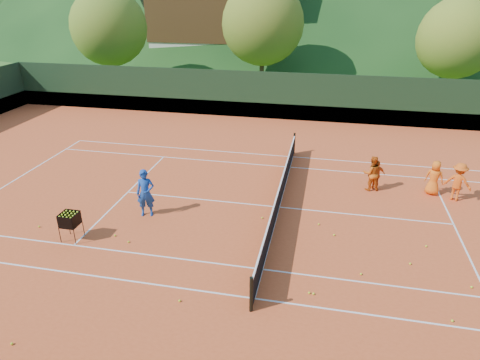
% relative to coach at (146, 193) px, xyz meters
% --- Properties ---
extents(ground, '(400.00, 400.00, 0.00)m').
position_rel_coach_xyz_m(ground, '(4.81, 1.64, -0.94)').
color(ground, '#2D571B').
rests_on(ground, ground).
extents(clay_court, '(40.00, 24.00, 0.02)m').
position_rel_coach_xyz_m(clay_court, '(4.81, 1.64, -0.93)').
color(clay_court, '#C74920').
rests_on(clay_court, ground).
extents(coach, '(0.76, 0.60, 1.84)m').
position_rel_coach_xyz_m(coach, '(0.00, 0.00, 0.00)').
color(coach, '#17429A').
rests_on(coach, clay_court).
extents(student_a, '(0.85, 0.73, 1.52)m').
position_rel_coach_xyz_m(student_a, '(8.38, 4.02, -0.16)').
color(student_a, '#D35B12').
rests_on(student_a, clay_court).
extents(student_b, '(0.82, 0.59, 1.29)m').
position_rel_coach_xyz_m(student_b, '(8.60, 4.16, -0.28)').
color(student_b, '#D55113').
rests_on(student_b, clay_court).
extents(student_c, '(0.83, 0.68, 1.47)m').
position_rel_coach_xyz_m(student_c, '(10.87, 4.12, -0.18)').
color(student_c, orange).
rests_on(student_c, clay_court).
extents(student_d, '(1.18, 0.95, 1.59)m').
position_rel_coach_xyz_m(student_d, '(11.69, 3.76, -0.12)').
color(student_d, '#E85914').
rests_on(student_d, clay_court).
extents(tennis_ball_0, '(0.07, 0.07, 0.07)m').
position_rel_coach_xyz_m(tennis_ball_0, '(4.30, 0.61, -0.89)').
color(tennis_ball_0, '#BFEA27').
rests_on(tennis_ball_0, clay_court).
extents(tennis_ball_1, '(0.07, 0.07, 0.07)m').
position_rel_coach_xyz_m(tennis_ball_1, '(0.14, -1.94, -0.89)').
color(tennis_ball_1, '#BFEA27').
rests_on(tennis_ball_1, clay_court).
extents(tennis_ball_2, '(0.07, 0.07, 0.07)m').
position_rel_coach_xyz_m(tennis_ball_2, '(10.86, -2.11, -0.89)').
color(tennis_ball_2, '#BFEA27').
rests_on(tennis_ball_2, clay_court).
extents(tennis_ball_4, '(0.07, 0.07, 0.07)m').
position_rel_coach_xyz_m(tennis_ball_4, '(4.74, -1.00, -0.89)').
color(tennis_ball_4, '#BFEA27').
rests_on(tennis_ball_4, clay_court).
extents(tennis_ball_5, '(0.07, 0.07, 0.07)m').
position_rel_coach_xyz_m(tennis_ball_5, '(-0.50, -1.67, -0.89)').
color(tennis_ball_5, '#BFEA27').
rests_on(tennis_ball_5, clay_court).
extents(tennis_ball_6, '(0.07, 0.07, 0.07)m').
position_rel_coach_xyz_m(tennis_ball_6, '(2.81, -4.40, -0.89)').
color(tennis_ball_6, '#BFEA27').
rests_on(tennis_ball_6, clay_court).
extents(tennis_ball_7, '(0.07, 0.07, 0.07)m').
position_rel_coach_xyz_m(tennis_ball_7, '(9.96, -0.13, -0.89)').
color(tennis_ball_7, '#BFEA27').
rests_on(tennis_ball_7, clay_court).
extents(tennis_ball_8, '(0.07, 0.07, 0.07)m').
position_rel_coach_xyz_m(tennis_ball_8, '(7.76, -2.13, -0.89)').
color(tennis_ball_8, '#BFEA27').
rests_on(tennis_ball_8, clay_court).
extents(tennis_ball_9, '(0.07, 0.07, 0.07)m').
position_rel_coach_xyz_m(tennis_ball_9, '(-0.66, -6.72, -0.89)').
color(tennis_ball_9, '#BFEA27').
rests_on(tennis_ball_9, clay_court).
extents(tennis_ball_10, '(0.07, 0.07, 0.07)m').
position_rel_coach_xyz_m(tennis_ball_10, '(6.39, 0.57, -0.89)').
color(tennis_ball_10, '#BFEA27').
rests_on(tennis_ball_10, clay_court).
extents(tennis_ball_11, '(0.07, 0.07, 0.07)m').
position_rel_coach_xyz_m(tennis_ball_11, '(-3.46, -1.68, -0.89)').
color(tennis_ball_11, '#BFEA27').
rests_on(tennis_ball_11, clay_court).
extents(tennis_ball_12, '(0.07, 0.07, 0.07)m').
position_rel_coach_xyz_m(tennis_ball_12, '(9.29, -1.28, -0.89)').
color(tennis_ball_12, '#BFEA27').
rests_on(tennis_ball_12, clay_court).
extents(tennis_ball_13, '(0.07, 0.07, 0.07)m').
position_rel_coach_xyz_m(tennis_ball_13, '(6.29, -3.33, -0.89)').
color(tennis_ball_13, '#BFEA27').
rests_on(tennis_ball_13, clay_court).
extents(tennis_ball_14, '(0.07, 0.07, 0.07)m').
position_rel_coach_xyz_m(tennis_ball_14, '(10.00, -3.67, -0.89)').
color(tennis_ball_14, '#BFEA27').
rests_on(tennis_ball_14, clay_court).
extents(tennis_ball_16, '(0.07, 0.07, 0.07)m').
position_rel_coach_xyz_m(tennis_ball_16, '(6.41, -3.34, -0.89)').
color(tennis_ball_16, '#BFEA27').
rests_on(tennis_ball_16, clay_court).
extents(tennis_ball_17, '(0.07, 0.07, 0.07)m').
position_rel_coach_xyz_m(tennis_ball_17, '(6.95, -0.06, -0.89)').
color(tennis_ball_17, '#BFEA27').
rests_on(tennis_ball_17, clay_court).
extents(court_lines, '(23.83, 11.03, 0.00)m').
position_rel_coach_xyz_m(court_lines, '(4.81, 1.64, -0.92)').
color(court_lines, white).
rests_on(court_lines, clay_court).
extents(tennis_net, '(0.10, 12.07, 1.10)m').
position_rel_coach_xyz_m(tennis_net, '(4.81, 1.64, -0.42)').
color(tennis_net, black).
rests_on(tennis_net, clay_court).
extents(perimeter_fence, '(40.40, 24.24, 3.00)m').
position_rel_coach_xyz_m(perimeter_fence, '(4.81, 1.64, 0.33)').
color(perimeter_fence, black).
rests_on(perimeter_fence, clay_court).
extents(ball_hopper, '(0.57, 0.57, 1.00)m').
position_rel_coach_xyz_m(ball_hopper, '(-1.84, -2.12, -0.17)').
color(ball_hopper, black).
rests_on(ball_hopper, clay_court).
extents(chalet_left, '(13.80, 9.93, 12.92)m').
position_rel_coach_xyz_m(chalet_left, '(-5.19, 31.64, 4.71)').
color(chalet_left, beige).
rests_on(chalet_left, ground).
extents(chalet_mid, '(12.65, 8.82, 11.45)m').
position_rel_coach_xyz_m(chalet_mid, '(10.81, 35.64, 4.05)').
color(chalet_mid, beige).
rests_on(chalet_mid, ground).
extents(tree_a, '(6.00, 6.00, 7.88)m').
position_rel_coach_xyz_m(tree_a, '(-11.19, 19.64, 3.93)').
color(tree_a, '#3F2719').
rests_on(tree_a, ground).
extents(tree_b, '(6.40, 6.40, 8.40)m').
position_rel_coach_xyz_m(tree_b, '(0.81, 21.64, 4.26)').
color(tree_b, '#402919').
rests_on(tree_b, ground).
extents(tree_c, '(5.60, 5.60, 7.35)m').
position_rel_coach_xyz_m(tree_c, '(14.81, 20.64, 3.60)').
color(tree_c, '#3F2719').
rests_on(tree_c, ground).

